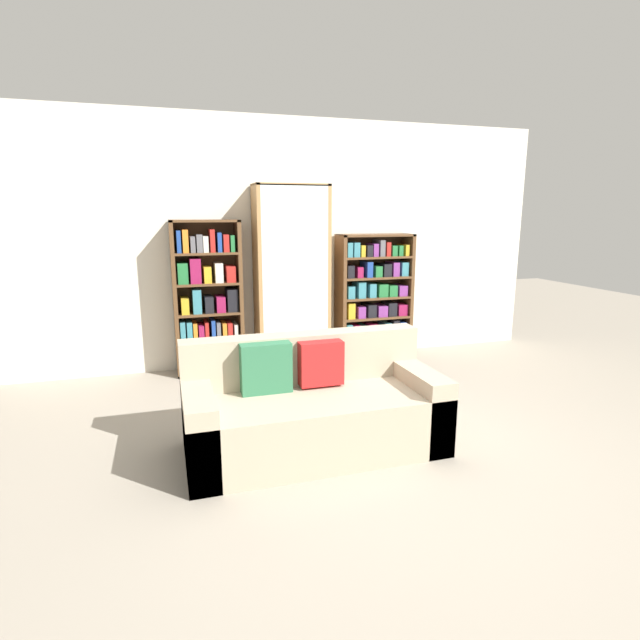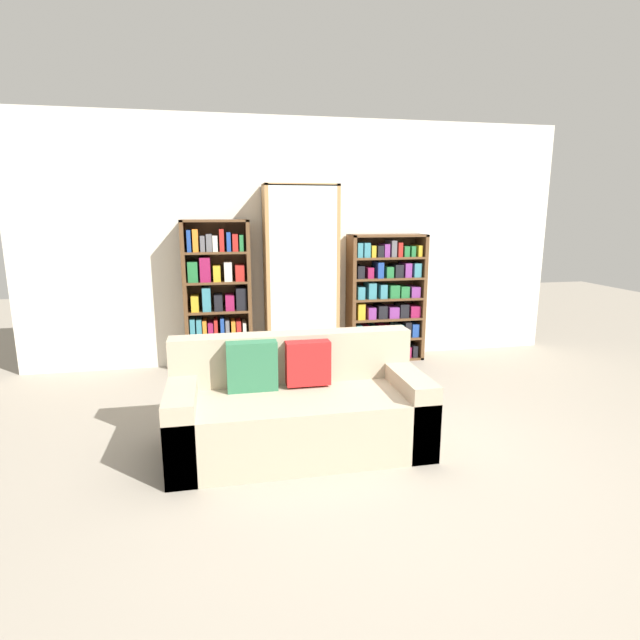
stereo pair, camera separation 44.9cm
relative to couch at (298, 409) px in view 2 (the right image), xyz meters
The scene contains 7 objects.
ground_plane 0.71m from the couch, 49.50° to the right, with size 16.00×16.00×0.00m, color gray.
wall_back 2.53m from the couch, 79.51° to the left, with size 6.11×0.06×2.70m.
couch is the anchor object (origin of this frame).
bookshelf_left 2.18m from the couch, 104.77° to the left, with size 0.70×0.32×1.62m.
display_cabinet 2.18m from the couch, 79.76° to the left, with size 0.79×0.36×1.98m.
bookshelf_right 2.49m from the couch, 56.46° to the left, with size 0.87×0.32×1.45m.
wine_bottle 1.20m from the couch, 49.87° to the left, with size 0.08×0.08×0.35m.
Camera 2 is at (-0.94, -2.86, 1.68)m, focal length 28.00 mm.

